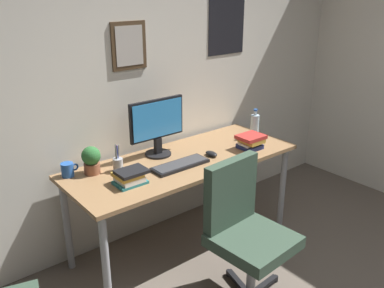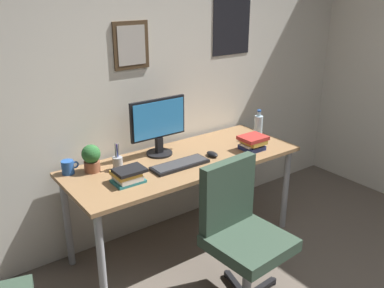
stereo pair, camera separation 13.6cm
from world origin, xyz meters
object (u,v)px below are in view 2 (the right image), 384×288
pen_cup (118,163)px  computer_mouse (212,154)px  monitor (158,124)px  potted_plant (91,157)px  keyboard (180,165)px  office_chair (240,228)px  book_stack_left (253,142)px  book_stack_right (128,176)px  water_bottle (258,127)px  coffee_mug_near (68,167)px

pen_cup → computer_mouse: bearing=-16.5°
computer_mouse → pen_cup: 0.71m
monitor → potted_plant: size_ratio=2.36×
keyboard → computer_mouse: 0.30m
keyboard → potted_plant: potted_plant is taller
monitor → computer_mouse: monitor is taller
office_chair → pen_cup: bearing=117.0°
office_chair → monitor: monitor is taller
monitor → pen_cup: (-0.39, -0.07, -0.19)m
keyboard → book_stack_left: size_ratio=2.12×
book_stack_left → book_stack_right: book_stack_left is taller
monitor → water_bottle: (0.85, -0.20, -0.13)m
monitor → keyboard: (-0.00, -0.28, -0.23)m
water_bottle → coffee_mug_near: bearing=169.9°
monitor → book_stack_left: monitor is taller
potted_plant → office_chair: bearing=-57.5°
pen_cup → book_stack_right: size_ratio=0.95×
computer_mouse → book_stack_left: (0.34, -0.08, 0.04)m
monitor → keyboard: 0.36m
monitor → book_stack_left: (0.64, -0.36, -0.18)m
monitor → computer_mouse: bearing=-42.8°
coffee_mug_near → potted_plant: (0.15, -0.06, 0.06)m
water_bottle → pen_cup: 1.24m
office_chair → book_stack_right: (-0.46, 0.60, 0.26)m
keyboard → coffee_mug_near: coffee_mug_near is taller
monitor → book_stack_right: monitor is taller
office_chair → potted_plant: office_chair is taller
coffee_mug_near → pen_cup: pen_cup is taller
coffee_mug_near → book_stack_left: bearing=-17.7°
office_chair → pen_cup: (-0.42, 0.82, 0.27)m
keyboard → book_stack_left: book_stack_left is taller
monitor → coffee_mug_near: 0.72m
potted_plant → keyboard: bearing=-28.3°
office_chair → book_stack_left: bearing=41.6°
office_chair → monitor: 1.00m
coffee_mug_near → monitor: bearing=-5.7°
office_chair → computer_mouse: (0.27, 0.62, 0.23)m
keyboard → pen_cup: (-0.38, 0.21, 0.04)m
pen_cup → book_stack_left: bearing=-15.4°
computer_mouse → potted_plant: bearing=161.3°
monitor → coffee_mug_near: bearing=174.3°
computer_mouse → pen_cup: size_ratio=0.55×
computer_mouse → pen_cup: bearing=163.5°
monitor → coffee_mug_near: (-0.69, 0.07, -0.19)m
book_stack_left → pen_cup: bearing=164.6°
monitor → keyboard: monitor is taller
potted_plant → book_stack_left: potted_plant is taller
keyboard → computer_mouse: size_ratio=3.91×
book_stack_left → book_stack_right: 1.07m
water_bottle → pen_cup: size_ratio=1.26×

